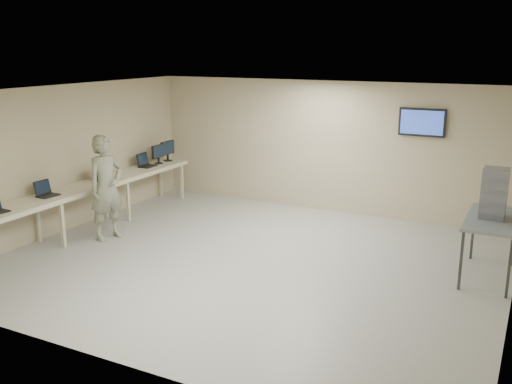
% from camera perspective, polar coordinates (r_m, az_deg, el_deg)
% --- Properties ---
extents(room, '(8.01, 7.01, 2.81)m').
position_cam_1_polar(room, '(9.23, -0.22, 1.35)').
color(room, '#A2A2A2').
rests_on(room, ground).
extents(workbench, '(0.76, 6.00, 0.90)m').
position_cam_1_polar(workbench, '(11.40, -16.77, 0.23)').
color(workbench, beige).
rests_on(workbench, ground).
extents(laptop_1, '(0.31, 0.37, 0.28)m').
position_cam_1_polar(laptop_1, '(10.82, -20.29, 0.00)').
color(laptop_1, black).
rests_on(laptop_1, workbench).
extents(laptop_2, '(0.35, 0.38, 0.25)m').
position_cam_1_polar(laptop_2, '(11.78, -15.34, 1.47)').
color(laptop_2, black).
rests_on(laptop_2, workbench).
extents(laptop_3, '(0.31, 0.38, 0.29)m').
position_cam_1_polar(laptop_3, '(12.89, -10.99, 2.85)').
color(laptop_3, black).
rests_on(laptop_3, workbench).
extents(monitor_near, '(0.19, 0.43, 0.43)m').
position_cam_1_polar(monitor_near, '(13.13, -9.74, 3.93)').
color(monitor_near, black).
rests_on(monitor_near, workbench).
extents(monitor_far, '(0.21, 0.47, 0.47)m').
position_cam_1_polar(monitor_far, '(13.40, -8.84, 4.28)').
color(monitor_far, black).
rests_on(monitor_far, workbench).
extents(soldier, '(0.62, 0.80, 1.95)m').
position_cam_1_polar(soldier, '(10.81, -14.74, 0.43)').
color(soldier, gray).
rests_on(soldier, ground).
extents(side_table, '(0.75, 1.60, 0.96)m').
position_cam_1_polar(side_table, '(9.41, 22.57, -2.81)').
color(side_table, slate).
rests_on(side_table, ground).
extents(storage_bins, '(0.36, 0.40, 0.76)m').
position_cam_1_polar(storage_bins, '(9.29, 22.72, -0.12)').
color(storage_bins, gray).
rests_on(storage_bins, side_table).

